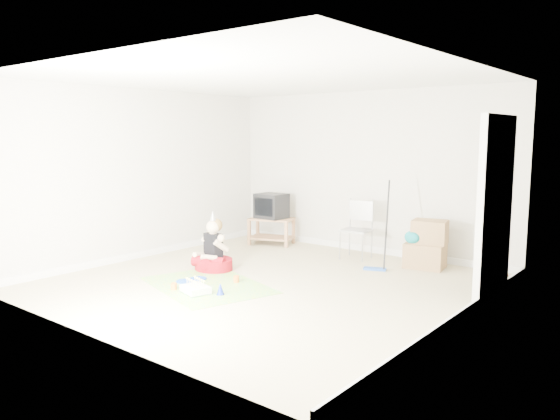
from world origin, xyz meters
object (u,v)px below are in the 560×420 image
Objects in this scene: folding_chair at (356,230)px; cardboard_boxes at (426,245)px; seated_woman at (213,257)px; birthday_cake at (196,290)px; tv_stand at (272,229)px; crt_tv at (271,206)px.

cardboard_boxes is (1.09, 0.13, -0.11)m from folding_chair.
seated_woman is 2.18× the size of birthday_cake.
folding_chair is (1.74, -0.07, 0.17)m from tv_stand.
folding_chair is (1.74, -0.07, -0.23)m from crt_tv.
cardboard_boxes is 3.39m from birthday_cake.
crt_tv reaches higher than seated_woman.
birthday_cake is (-0.54, -2.84, -0.40)m from folding_chair.
seated_woman is at bearing -123.17° from folding_chair.
tv_stand is 1.75m from folding_chair.
cardboard_boxes is at bearing 1.24° from tv_stand.
seated_woman is at bearing -139.15° from cardboard_boxes.
folding_chair is 1.10m from cardboard_boxes.
tv_stand is 1.23× the size of cardboard_boxes.
cardboard_boxes is (2.83, 0.06, -0.35)m from crt_tv.
seated_woman is at bearing 125.03° from birthday_cake.
crt_tv reaches higher than birthday_cake.
folding_chair is 1.33× the size of cardboard_boxes.
seated_woman is (0.53, -1.93, -0.09)m from tv_stand.
birthday_cake is at bearing -100.72° from folding_chair.
seated_woman is 1.20m from birthday_cake.
seated_woman reaches higher than birthday_cake.
birthday_cake is (1.21, -2.90, -0.63)m from crt_tv.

